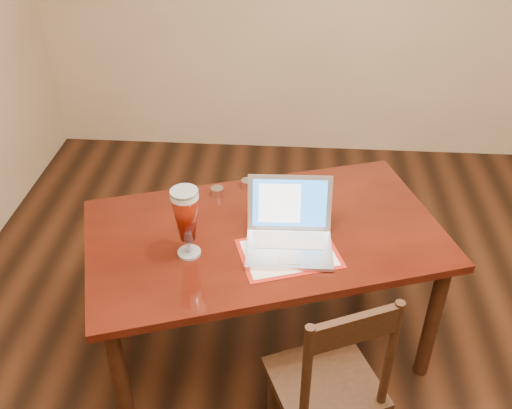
{
  "coord_description": "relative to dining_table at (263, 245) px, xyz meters",
  "views": [
    {
      "loc": [
        -0.38,
        -1.55,
        2.27
      ],
      "look_at": [
        -0.52,
        0.33,
        0.94
      ],
      "focal_mm": 40.0,
      "sensor_mm": 36.0,
      "label": 1
    }
  ],
  "objects": [
    {
      "name": "room_shell",
      "position": [
        0.5,
        -0.42,
        1.11
      ],
      "size": [
        4.51,
        5.01,
        2.71
      ],
      "color": "tan",
      "rests_on": "ground"
    },
    {
      "name": "dining_table",
      "position": [
        0.0,
        0.0,
        0.0
      ],
      "size": [
        1.74,
        1.31,
        1.04
      ],
      "rotation": [
        0.0,
        0.0,
        0.32
      ],
      "color": "#451209",
      "rests_on": "ground"
    },
    {
      "name": "dining_chair",
      "position": [
        0.29,
        -0.57,
        -0.21
      ],
      "size": [
        0.52,
        0.51,
        0.94
      ],
      "rotation": [
        0.0,
        0.0,
        0.41
      ],
      "color": "black",
      "rests_on": "ground"
    }
  ]
}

